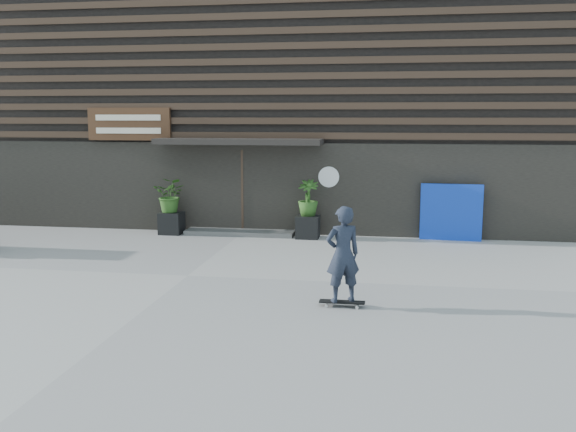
% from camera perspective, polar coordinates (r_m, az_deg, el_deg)
% --- Properties ---
extents(ground, '(80.00, 80.00, 0.00)m').
position_cam_1_polar(ground, '(13.07, -9.06, -5.36)').
color(ground, '#A19E98').
rests_on(ground, ground).
extents(entrance_step, '(3.00, 0.80, 0.12)m').
position_cam_1_polar(entrance_step, '(17.38, -4.33, -1.47)').
color(entrance_step, '#4B4B48').
rests_on(entrance_step, ground).
extents(planter_pot_left, '(0.60, 0.60, 0.60)m').
position_cam_1_polar(planter_pot_left, '(17.69, -10.49, -0.63)').
color(planter_pot_left, black).
rests_on(planter_pot_left, ground).
extents(bamboo_left, '(0.86, 0.75, 0.96)m').
position_cam_1_polar(bamboo_left, '(17.58, -10.56, 1.88)').
color(bamboo_left, '#2D591E').
rests_on(bamboo_left, planter_pot_left).
extents(planter_pot_right, '(0.60, 0.60, 0.60)m').
position_cam_1_polar(planter_pot_right, '(16.80, 1.81, -0.99)').
color(planter_pot_right, black).
rests_on(planter_pot_right, ground).
extents(bamboo_right, '(0.54, 0.54, 0.96)m').
position_cam_1_polar(bamboo_right, '(16.68, 1.82, 1.65)').
color(bamboo_right, '#2D591E').
rests_on(bamboo_right, planter_pot_right).
extents(blue_tarp, '(1.58, 0.22, 1.48)m').
position_cam_1_polar(blue_tarp, '(16.97, 14.54, 0.33)').
color(blue_tarp, '#0D30B2').
rests_on(blue_tarp, ground).
extents(building, '(18.00, 11.00, 8.00)m').
position_cam_1_polar(building, '(22.35, -1.19, 11.00)').
color(building, black).
rests_on(building, ground).
extents(skateboarder, '(0.78, 0.61, 1.74)m').
position_cam_1_polar(skateboarder, '(10.68, 4.98, -3.50)').
color(skateboarder, black).
rests_on(skateboarder, ground).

